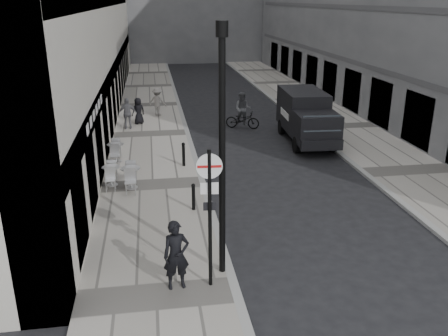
{
  "coord_description": "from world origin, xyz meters",
  "views": [
    {
      "loc": [
        -1.87,
        -7.51,
        7.14
      ],
      "look_at": [
        0.57,
        8.29,
        1.4
      ],
      "focal_mm": 38.0,
      "sensor_mm": 36.0,
      "label": 1
    }
  ],
  "objects_px": {
    "sign_post": "(210,201)",
    "cyclist": "(243,114)",
    "panel_van": "(306,115)",
    "walking_man": "(176,255)",
    "lamppost": "(222,143)"
  },
  "relations": [
    {
      "from": "walking_man",
      "to": "sign_post",
      "type": "xyz_separation_m",
      "value": [
        0.86,
        -0.03,
        1.44
      ]
    },
    {
      "from": "panel_van",
      "to": "cyclist",
      "type": "height_order",
      "value": "panel_van"
    },
    {
      "from": "walking_man",
      "to": "cyclist",
      "type": "distance_m",
      "value": 16.41
    },
    {
      "from": "lamppost",
      "to": "cyclist",
      "type": "bearing_deg",
      "value": 77.06
    },
    {
      "from": "panel_van",
      "to": "cyclist",
      "type": "bearing_deg",
      "value": 134.13
    },
    {
      "from": "walking_man",
      "to": "cyclist",
      "type": "height_order",
      "value": "cyclist"
    },
    {
      "from": "walking_man",
      "to": "panel_van",
      "type": "relative_size",
      "value": 0.33
    },
    {
      "from": "sign_post",
      "to": "panel_van",
      "type": "distance_m",
      "value": 14.27
    },
    {
      "from": "cyclist",
      "to": "lamppost",
      "type": "bearing_deg",
      "value": -80.92
    },
    {
      "from": "sign_post",
      "to": "cyclist",
      "type": "height_order",
      "value": "sign_post"
    },
    {
      "from": "lamppost",
      "to": "panel_van",
      "type": "xyz_separation_m",
      "value": [
        6.21,
        12.0,
        -2.31
      ]
    },
    {
      "from": "cyclist",
      "to": "panel_van",
      "type": "bearing_deg",
      "value": -26.89
    },
    {
      "from": "lamppost",
      "to": "cyclist",
      "type": "distance_m",
      "value": 15.8
    },
    {
      "from": "sign_post",
      "to": "cyclist",
      "type": "relative_size",
      "value": 1.74
    },
    {
      "from": "sign_post",
      "to": "cyclist",
      "type": "distance_m",
      "value": 16.3
    }
  ]
}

